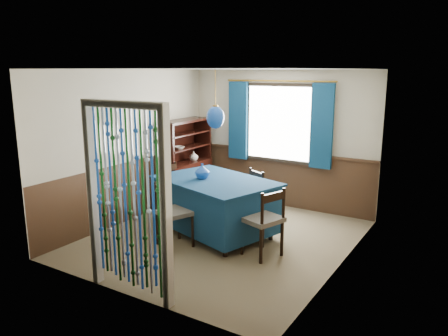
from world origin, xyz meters
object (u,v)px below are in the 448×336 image
Objects in this scene: vase_table at (202,172)px; vase_sideboard at (194,155)px; dining_table at (216,203)px; chair_near at (173,213)px; chair_left at (175,189)px; bowl_shelf at (179,147)px; pendant_lamp at (215,117)px; sideboard at (185,174)px; chair_right at (264,220)px; chair_far at (249,196)px.

vase_table is 1.72m from vase_sideboard.
dining_table is 2.19× the size of chair_near.
bowl_shelf is at bearing -146.51° from chair_left.
vase_sideboard is (0.00, 0.45, -0.22)m from bowl_shelf.
pendant_lamp is 4.11× the size of bowl_shelf.
chair_right is at bearing -31.81° from sideboard.
chair_left is at bearing 162.69° from pendant_lamp.
chair_left is at bearing 155.82° from vase_table.
bowl_shelf is (0.06, -0.25, 0.55)m from sideboard.
pendant_lamp is 4.02× the size of vase_table.
bowl_shelf is 0.50m from vase_sideboard.
chair_left is at bearing -60.03° from bowl_shelf.
vase_table is (0.82, -0.37, 0.48)m from chair_left.
vase_sideboard is at bearing 136.15° from pendant_lamp.
sideboard is 1.67m from vase_table.
chair_left is (-1.03, 0.32, -0.01)m from dining_table.
chair_far is 0.98m from vase_table.
chair_right is 1.12× the size of pendant_lamp.
chair_right is 4.61× the size of bowl_shelf.
chair_near reaches higher than chair_left.
dining_table is 9.92× the size of bowl_shelf.
chair_left is 1.07m from vase_sideboard.
chair_far reaches higher than dining_table.
chair_far is 0.56× the size of sideboard.
vase_sideboard is (-1.52, 0.58, 0.42)m from chair_far.
chair_left is 4.59× the size of vase_sideboard.
bowl_shelf reaches higher than dining_table.
chair_far is 4.16× the size of vase_table.
chair_near is 1.03× the size of chair_left.
sideboard is (-1.58, 0.38, 0.09)m from chair_far.
chair_far is at bearing 110.35° from chair_left.
pendant_lamp reaches higher than sideboard.
sideboard is (-2.38, 1.43, 0.05)m from chair_right.
dining_table is 1.08m from chair_left.
vase_sideboard is (-1.32, 1.27, -0.91)m from pendant_lamp.
vase_table is at bearing -167.77° from pendant_lamp.
chair_far is 1.63m from sideboard.
chair_far is 4.26× the size of bowl_shelf.
chair_far is at bearing 56.56° from chair_right.
vase_table is (-0.21, -0.05, 0.48)m from dining_table.
sideboard is at bearing 103.27° from bowl_shelf.
dining_table is 1.75m from sideboard.
vase_table is (-1.22, 0.31, 0.46)m from chair_right.
dining_table is 1.32m from pendant_lamp.
chair_far is 1.33m from chair_right.
bowl_shelf is 1.04× the size of vase_sideboard.
chair_left is 0.58× the size of sideboard.
sideboard is 1.85× the size of pendant_lamp.
bowl_shelf is (-1.11, 0.87, 0.14)m from vase_table.
vase_table is 1.42m from bowl_shelf.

